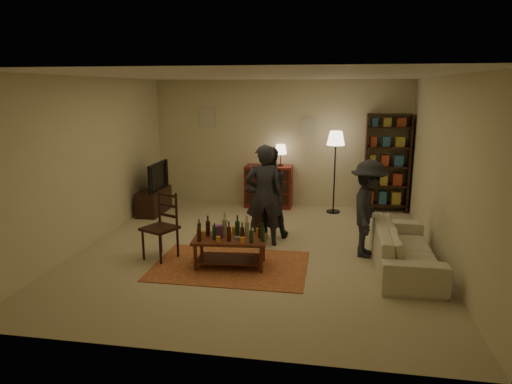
% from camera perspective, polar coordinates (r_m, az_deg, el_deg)
% --- Properties ---
extents(floor, '(6.00, 6.00, 0.00)m').
position_cam_1_polar(floor, '(7.35, 0.12, -7.17)').
color(floor, '#C6B793').
rests_on(floor, ground).
extents(room_shell, '(6.00, 6.00, 6.00)m').
position_cam_1_polar(room_shell, '(9.98, -0.72, 8.80)').
color(room_shell, beige).
rests_on(room_shell, ground).
extents(rug, '(2.20, 1.50, 0.01)m').
position_cam_1_polar(rug, '(6.70, -3.21, -9.18)').
color(rug, maroon).
rests_on(rug, ground).
extents(coffee_table, '(1.09, 0.66, 0.77)m').
position_cam_1_polar(coffee_table, '(6.57, -3.26, -6.06)').
color(coffee_table, brown).
rests_on(coffee_table, ground).
extents(dining_chair, '(0.59, 0.59, 1.03)m').
position_cam_1_polar(dining_chair, '(6.99, -11.59, -3.83)').
color(dining_chair, black).
rests_on(dining_chair, ground).
extents(tv_stand, '(0.40, 1.00, 1.06)m').
position_cam_1_polar(tv_stand, '(9.57, -12.63, -0.34)').
color(tv_stand, black).
rests_on(tv_stand, ground).
extents(dresser, '(1.00, 0.50, 1.36)m').
position_cam_1_polar(dresser, '(9.83, 1.64, 0.86)').
color(dresser, maroon).
rests_on(dresser, ground).
extents(bookshelf, '(0.90, 0.34, 2.02)m').
position_cam_1_polar(bookshelf, '(9.77, 16.05, 3.61)').
color(bookshelf, black).
rests_on(bookshelf, ground).
extents(floor_lamp, '(0.36, 0.36, 1.68)m').
position_cam_1_polar(floor_lamp, '(9.35, 9.93, 5.94)').
color(floor_lamp, black).
rests_on(floor_lamp, ground).
extents(sofa, '(0.81, 2.08, 0.61)m').
position_cam_1_polar(sofa, '(6.86, 18.08, -6.61)').
color(sofa, beige).
rests_on(sofa, ground).
extents(person_left, '(0.67, 0.51, 1.66)m').
position_cam_1_polar(person_left, '(7.35, 1.02, -0.44)').
color(person_left, '#25252D').
rests_on(person_left, ground).
extents(person_right, '(0.90, 0.79, 1.56)m').
position_cam_1_polar(person_right, '(7.77, 1.41, -0.06)').
color(person_right, '#23242A').
rests_on(person_right, ground).
extents(person_by_sofa, '(0.70, 1.04, 1.49)m').
position_cam_1_polar(person_by_sofa, '(7.08, 13.85, -2.04)').
color(person_by_sofa, '#24242B').
rests_on(person_by_sofa, ground).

